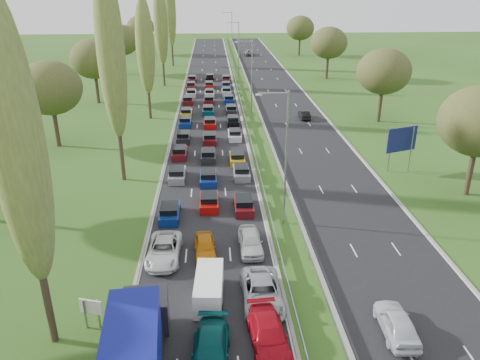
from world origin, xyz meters
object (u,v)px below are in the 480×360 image
object	(u,v)px
direction_sign	(402,141)
near_car_2	(164,250)
white_van_rear	(209,286)
info_sign	(91,310)
blue_lorry	(136,351)

from	to	relation	value
direction_sign	near_car_2	bearing A→B (deg)	-145.99
white_van_rear	direction_sign	bearing A→B (deg)	48.88
near_car_2	direction_sign	xyz separation A→B (m)	(25.06, 16.91, 2.79)
near_car_2	info_sign	distance (m)	8.61
direction_sign	white_van_rear	bearing A→B (deg)	-134.34
near_car_2	white_van_rear	world-z (taller)	white_van_rear
near_car_2	blue_lorry	xyz separation A→B (m)	(-0.31, -12.26, 1.37)
near_car_2	direction_sign	bearing A→B (deg)	35.68
direction_sign	info_sign	bearing A→B (deg)	-139.45
blue_lorry	info_sign	world-z (taller)	blue_lorry
blue_lorry	direction_sign	xyz separation A→B (m)	(25.36, 29.18, 1.42)
info_sign	direction_sign	world-z (taller)	direction_sign
white_van_rear	blue_lorry	bearing A→B (deg)	-114.94
near_car_2	info_sign	size ratio (longest dim) A/B	2.59
near_car_2	blue_lorry	bearing A→B (deg)	-89.76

